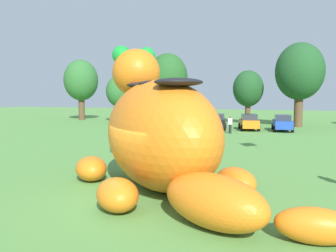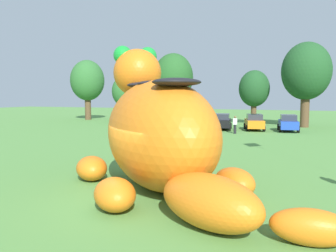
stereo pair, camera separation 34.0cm
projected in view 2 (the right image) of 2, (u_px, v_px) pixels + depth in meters
The scene contains 13 objects.
ground_plane at pixel (123, 199), 11.90m from camera, with size 160.00×160.00×0.00m, color #568E42.
giant_inflatable_creature at pixel (160, 132), 13.17m from camera, with size 10.70×9.13×6.03m.
car_silver at pixel (169, 120), 39.15m from camera, with size 2.08×4.17×1.72m.
car_green at pixel (195, 121), 37.06m from camera, with size 2.47×4.33×1.72m.
car_black at pixel (222, 122), 36.22m from camera, with size 2.38×4.30×1.72m.
car_orange at pixel (254, 122), 35.48m from camera, with size 2.60×4.37×1.72m.
car_blue at pixel (288, 123), 34.37m from camera, with size 2.28×4.26×1.72m.
tree_far_left at pixel (87, 81), 50.73m from camera, with size 5.10×5.10×9.05m.
tree_left at pixel (125, 92), 46.85m from camera, with size 3.65×3.65×6.47m.
tree_mid_left at pixel (173, 78), 43.24m from camera, with size 5.13×5.13×9.11m.
tree_centre_left at pixel (254, 89), 43.08m from camera, with size 3.91×3.91×6.93m.
tree_centre at pixel (306, 72), 38.39m from camera, with size 5.52×5.52×9.79m.
spectator_mid_field at pixel (235, 125), 32.27m from camera, with size 0.38×0.26×1.71m.
Camera 2 is at (5.65, -10.28, 3.64)m, focal length 35.78 mm.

